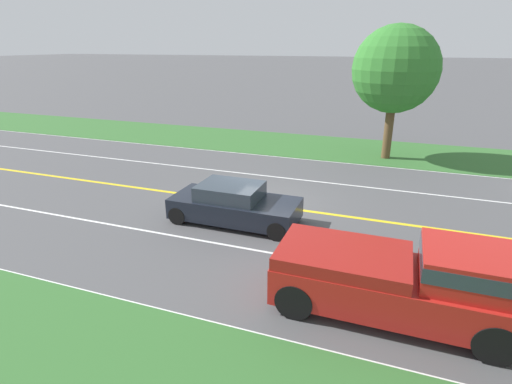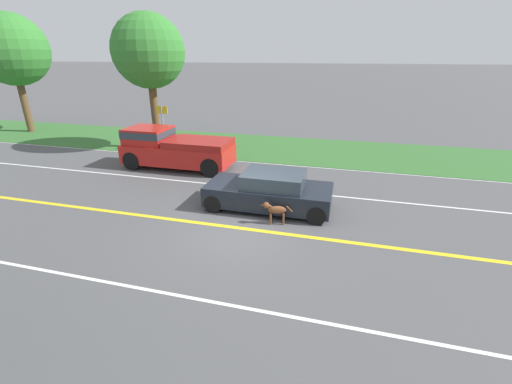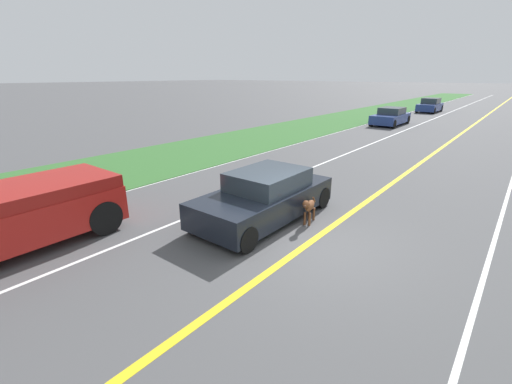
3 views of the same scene
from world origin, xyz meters
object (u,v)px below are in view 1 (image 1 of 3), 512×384
at_px(pickup_truck, 403,279).
at_px(roadside_tree_left_near, 395,70).
at_px(dog, 236,196).
at_px(ego_car, 234,204).

xyz_separation_m(pickup_truck, roadside_tree_left_near, (-13.95, -1.05, 3.68)).
bearing_deg(dog, pickup_truck, 38.77).
relative_size(ego_car, dog, 4.25).
height_order(dog, pickup_truck, pickup_truck).
height_order(pickup_truck, roadside_tree_left_near, roadside_tree_left_near).
distance_m(pickup_truck, roadside_tree_left_near, 14.47).
bearing_deg(dog, roadside_tree_left_near, 138.41).
bearing_deg(ego_car, roadside_tree_left_near, 156.67).
height_order(ego_car, dog, ego_car).
bearing_deg(ego_car, dog, -159.44).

